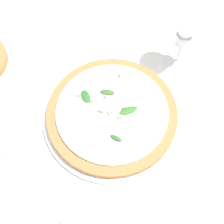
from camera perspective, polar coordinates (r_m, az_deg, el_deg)
ground_plane at (r=0.73m, az=-3.16°, el=-0.64°), size 6.00×6.00×0.00m
pizza_arugula_main at (r=0.71m, az=-0.00°, el=-0.48°), size 0.32×0.32×0.05m
wine_glass at (r=0.75m, az=13.26°, el=13.81°), size 0.07×0.07×0.15m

